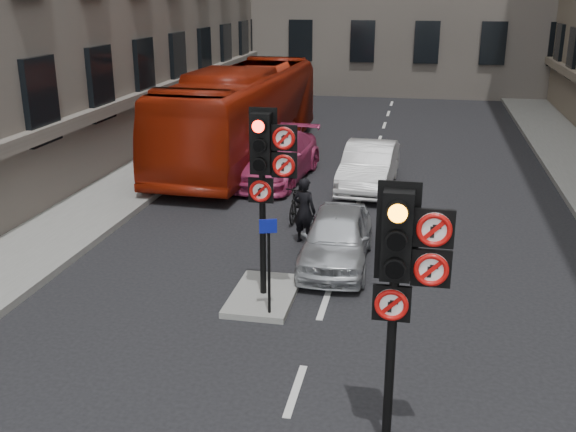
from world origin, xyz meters
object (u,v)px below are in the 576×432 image
at_px(signal_far, 266,163).
at_px(motorcyclist, 304,211).
at_px(signal_near, 403,265).
at_px(info_sign, 269,253).
at_px(car_silver, 337,237).
at_px(car_pink, 276,158).
at_px(bus_red, 242,114).
at_px(motorcycle, 298,201).
at_px(car_white, 369,166).

height_order(signal_far, motorcyclist, signal_far).
bearing_deg(motorcyclist, signal_near, 128.34).
distance_m(signal_far, info_sign, 1.64).
height_order(signal_near, signal_far, signal_far).
distance_m(car_silver, info_sign, 3.02).
xyz_separation_m(car_pink, motorcyclist, (1.84, -5.30, 0.09)).
bearing_deg(signal_far, signal_near, -56.98).
xyz_separation_m(motorcyclist, info_sign, (0.06, -3.95, 0.49)).
relative_size(car_pink, motorcyclist, 3.05).
bearing_deg(car_pink, signal_far, -73.55).
relative_size(car_pink, bus_red, 0.42).
distance_m(signal_far, motorcycle, 5.30).
xyz_separation_m(car_silver, info_sign, (-0.85, -2.82, 0.68)).
bearing_deg(signal_near, motorcyclist, 108.86).
xyz_separation_m(car_white, bus_red, (-4.64, 2.74, 0.93)).
distance_m(car_white, bus_red, 5.47).
bearing_deg(info_sign, signal_near, -71.80).
xyz_separation_m(car_silver, car_pink, (-2.75, 6.44, 0.09)).
distance_m(motorcycle, info_sign, 5.69).
height_order(signal_far, motorcycle, signal_far).
relative_size(car_silver, car_pink, 0.74).
height_order(signal_far, car_white, signal_far).
bearing_deg(signal_near, signal_far, 123.02).
relative_size(signal_far, car_pink, 0.74).
relative_size(signal_near, car_white, 0.87).
distance_m(signal_near, bus_red, 16.00).
xyz_separation_m(signal_far, info_sign, (0.21, -0.81, -1.42)).
bearing_deg(car_silver, car_white, 86.92).
xyz_separation_m(signal_far, motorcyclist, (0.16, 3.15, -1.91)).
xyz_separation_m(signal_near, car_pink, (-4.29, 12.45, -1.88)).
bearing_deg(bus_red, car_white, -28.26).
xyz_separation_m(signal_near, info_sign, (-2.39, 3.19, -1.30)).
relative_size(car_white, info_sign, 2.27).
relative_size(signal_near, motorcycle, 2.22).
distance_m(bus_red, motorcycle, 6.84).
height_order(signal_near, info_sign, signal_near).
xyz_separation_m(car_silver, car_white, (0.19, 6.06, 0.07)).
height_order(bus_red, info_sign, bus_red).
height_order(signal_near, motorcycle, signal_near).
distance_m(signal_near, car_pink, 13.30).
distance_m(signal_far, motorcyclist, 3.68).
relative_size(car_silver, motorcycle, 2.22).
relative_size(signal_far, info_sign, 1.98).
bearing_deg(bus_red, motorcycle, -60.55).
bearing_deg(car_silver, signal_far, -119.34).
bearing_deg(motorcycle, car_white, 68.43).
xyz_separation_m(signal_far, car_silver, (1.07, 2.01, -2.09)).
bearing_deg(bus_red, signal_near, -65.70).
distance_m(car_silver, bus_red, 9.91).
distance_m(signal_near, motorcyclist, 7.76).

